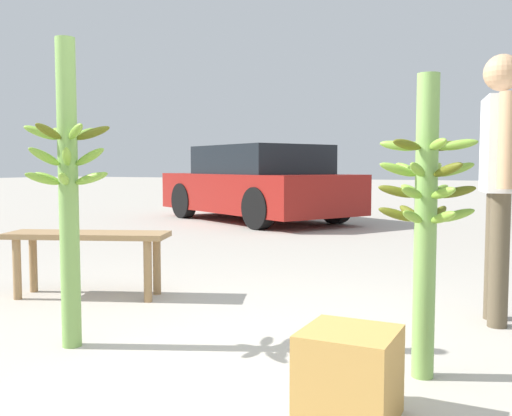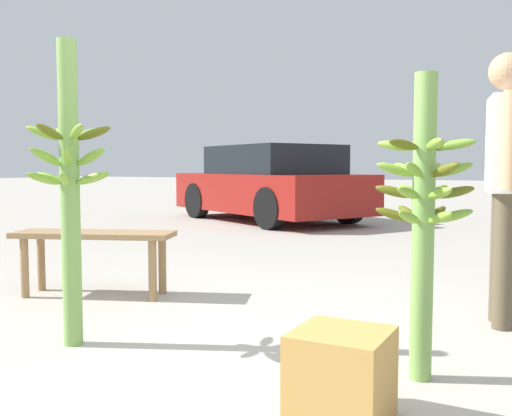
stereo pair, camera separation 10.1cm
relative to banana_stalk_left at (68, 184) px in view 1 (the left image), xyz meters
name	(u,v)px [view 1 (the left image)]	position (x,y,z in m)	size (l,w,h in m)	color
ground_plane	(208,379)	(0.92, -0.10, -0.88)	(80.00, 80.00, 0.00)	#B2AA9E
banana_stalk_left	(68,184)	(0.00, 0.00, 0.00)	(0.47, 0.46, 1.65)	#7AA851
banana_stalk_center	(426,212)	(1.80, 0.37, -0.11)	(0.44, 0.44, 1.40)	#7AA851
vendor_person	(500,164)	(2.04, 1.52, 0.11)	(0.26, 0.63, 1.66)	brown
market_bench	(88,244)	(-0.75, 0.95, -0.48)	(1.24, 0.76, 0.49)	#99754C
parked_car	(257,184)	(-2.23, 6.91, -0.23)	(4.31, 3.46, 1.34)	maroon
produce_crate	(349,375)	(1.62, -0.21, -0.71)	(0.35, 0.35, 0.35)	#C69347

